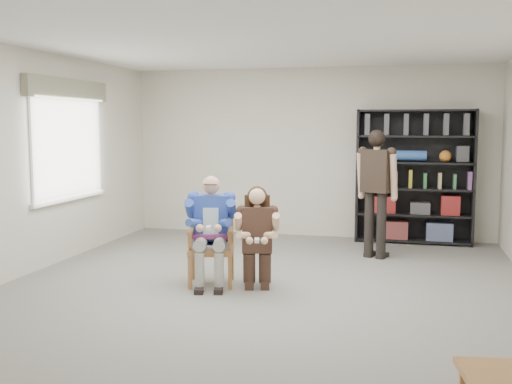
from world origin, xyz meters
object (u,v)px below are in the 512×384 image
(armchair, at_px, (211,243))
(standing_man, at_px, (376,195))
(seated_man, at_px, (211,230))
(bookshelf, at_px, (414,177))
(kneeling_woman, at_px, (257,239))

(armchair, distance_m, standing_man, 2.63)
(armchair, distance_m, seated_man, 0.15)
(seated_man, distance_m, standing_man, 2.61)
(standing_man, bearing_deg, seated_man, -111.72)
(bookshelf, relative_size, standing_man, 1.18)
(armchair, relative_size, standing_man, 0.55)
(seated_man, relative_size, standing_man, 0.72)
(seated_man, distance_m, kneeling_woman, 0.59)
(armchair, bearing_deg, bookshelf, 40.12)
(seated_man, xyz_separation_m, bookshelf, (2.32, 3.15, 0.41))
(bookshelf, distance_m, standing_man, 1.38)
(standing_man, bearing_deg, armchair, -111.72)
(kneeling_woman, height_order, standing_man, standing_man)
(seated_man, xyz_separation_m, kneeling_woman, (0.58, -0.12, -0.05))
(armchair, height_order, kneeling_woman, kneeling_woman)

